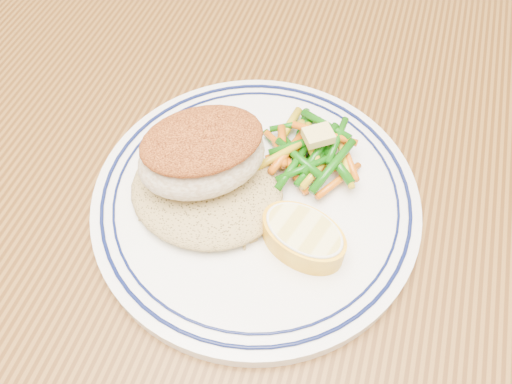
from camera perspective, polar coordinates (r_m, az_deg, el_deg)
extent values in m
plane|color=brown|center=(1.15, 1.19, -19.89)|extent=(4.00, 4.00, 0.00)
cube|color=#4A2B0E|center=(0.48, 2.72, 1.76)|extent=(1.50, 0.90, 0.04)
cylinder|color=#4A2B0E|center=(1.25, -24.83, 12.93)|extent=(0.07, 0.07, 0.71)
cylinder|color=white|center=(0.43, 0.00, -0.93)|extent=(0.28, 0.28, 0.01)
torus|color=#0A113F|center=(0.42, 0.00, -0.30)|extent=(0.26, 0.26, 0.00)
torus|color=#0A113F|center=(0.42, 0.00, -0.30)|extent=(0.24, 0.24, 0.00)
ellipsoid|color=#A48B52|center=(0.41, -5.69, 0.45)|extent=(0.13, 0.11, 0.02)
ellipsoid|color=beige|center=(0.40, -6.19, 3.94)|extent=(0.13, 0.12, 0.05)
ellipsoid|color=#9C4919|center=(0.38, -6.21, 5.95)|extent=(0.12, 0.11, 0.02)
cylinder|color=#11570A|center=(0.44, 6.21, 3.79)|extent=(0.02, 0.05, 0.01)
cylinder|color=#11570A|center=(0.44, 3.22, 4.61)|extent=(0.05, 0.04, 0.01)
cylinder|color=#D45C0A|center=(0.43, 7.17, 2.49)|extent=(0.05, 0.03, 0.01)
cylinder|color=#D45C0A|center=(0.44, 3.38, 4.85)|extent=(0.05, 0.03, 0.01)
cylinder|color=#11570A|center=(0.44, 5.20, 3.91)|extent=(0.05, 0.04, 0.01)
cylinder|color=#D45C0A|center=(0.43, 3.97, 2.98)|extent=(0.05, 0.05, 0.01)
cylinder|color=#11570A|center=(0.46, 5.08, 6.94)|extent=(0.01, 0.05, 0.01)
cylinder|color=#D45C0A|center=(0.44, 4.16, 4.91)|extent=(0.03, 0.04, 0.01)
cylinder|color=gold|center=(0.46, 3.65, 7.36)|extent=(0.02, 0.05, 0.01)
cylinder|color=#D45C0A|center=(0.42, 9.40, 1.31)|extent=(0.03, 0.05, 0.01)
cylinder|color=#D45C0A|center=(0.44, 4.10, 4.63)|extent=(0.04, 0.03, 0.01)
cylinder|color=gold|center=(0.42, 7.01, 2.55)|extent=(0.02, 0.05, 0.01)
cylinder|color=gold|center=(0.44, 5.47, 5.33)|extent=(0.01, 0.05, 0.01)
cylinder|color=#11570A|center=(0.45, 4.53, 7.69)|extent=(0.04, 0.03, 0.01)
cylinder|color=#D45C0A|center=(0.43, 3.02, 5.27)|extent=(0.02, 0.05, 0.01)
cylinder|color=gold|center=(0.43, 10.12, 3.47)|extent=(0.03, 0.05, 0.01)
cylinder|color=#11570A|center=(0.43, 9.03, 3.50)|extent=(0.04, 0.04, 0.01)
cylinder|color=#D45C0A|center=(0.44, 10.31, 4.36)|extent=(0.03, 0.06, 0.01)
cylinder|color=#D45C0A|center=(0.43, 3.61, 4.61)|extent=(0.02, 0.06, 0.01)
cylinder|color=#11570A|center=(0.43, 6.68, 3.30)|extent=(0.02, 0.05, 0.01)
cylinder|color=#11570A|center=(0.42, 4.27, 2.97)|extent=(0.02, 0.05, 0.01)
cylinder|color=gold|center=(0.43, 6.11, 5.60)|extent=(0.03, 0.05, 0.01)
cylinder|color=#11570A|center=(0.42, 5.38, 2.66)|extent=(0.04, 0.04, 0.01)
cylinder|color=#11570A|center=(0.42, 4.90, 3.90)|extent=(0.05, 0.03, 0.01)
cylinder|color=gold|center=(0.42, 2.18, 3.96)|extent=(0.04, 0.05, 0.01)
cylinder|color=#11570A|center=(0.43, 7.32, 4.95)|extent=(0.02, 0.06, 0.01)
cylinder|color=#11570A|center=(0.42, 8.75, 2.98)|extent=(0.03, 0.06, 0.01)
cylinder|color=#11570A|center=(0.43, 5.06, 5.50)|extent=(0.05, 0.04, 0.01)
cylinder|color=#11570A|center=(0.43, 9.22, 5.85)|extent=(0.01, 0.05, 0.01)
cylinder|color=#11570A|center=(0.45, 8.00, 7.59)|extent=(0.05, 0.03, 0.01)
cylinder|color=#D45C0A|center=(0.44, 7.85, 6.62)|extent=(0.06, 0.01, 0.01)
cube|color=#E0C96D|center=(0.42, 7.13, 6.43)|extent=(0.03, 0.03, 0.01)
torus|color=white|center=(0.38, 5.53, -4.31)|extent=(0.08, 0.08, 0.00)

